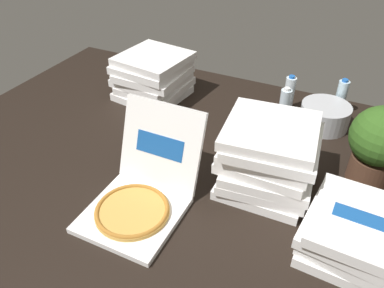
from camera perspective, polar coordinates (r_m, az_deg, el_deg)
name	(u,v)px	position (r m, az deg, el deg)	size (l,w,h in m)	color
ground_plane	(190,179)	(1.99, -0.35, -5.29)	(3.20, 2.40, 0.02)	black
open_pizza_box	(141,191)	(1.79, -7.64, -7.11)	(0.42, 0.58, 0.42)	white
pizza_stack_center_near	(269,157)	(1.86, 11.55, -1.98)	(0.48, 0.47, 0.35)	white
pizza_stack_right_mid	(153,76)	(2.64, -5.90, 10.15)	(0.49, 0.49, 0.30)	white
pizza_stack_left_far	(361,235)	(1.72, 24.14, -12.45)	(0.49, 0.48, 0.21)	white
ice_bucket	(325,116)	(2.47, 19.39, 4.04)	(0.30, 0.30, 0.15)	#B7BABF
water_bottle_0	(289,94)	(2.56, 14.45, 7.36)	(0.07, 0.07, 0.25)	white
water_bottle_1	(284,107)	(2.40, 13.76, 5.52)	(0.07, 0.07, 0.25)	silver
water_bottle_2	(341,98)	(2.61, 21.54, 6.55)	(0.07, 0.07, 0.25)	silver
potted_plant	(379,143)	(2.03, 26.40, 0.12)	(0.30, 0.30, 0.42)	#513323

